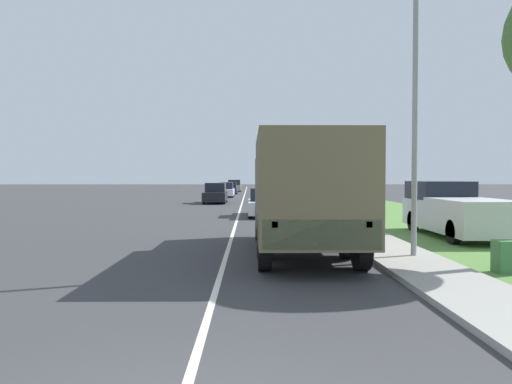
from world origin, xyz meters
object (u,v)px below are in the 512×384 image
at_px(car_fourth_ahead, 229,189).
at_px(car_third_ahead, 225,190).
at_px(car_nearest_ahead, 266,203).
at_px(military_truck, 302,190).
at_px(lamp_post, 408,70).
at_px(car_second_ahead, 216,194).
at_px(pickup_truck, 454,210).
at_px(car_farthest_ahead, 234,186).

bearing_deg(car_fourth_ahead, car_third_ahead, -90.17).
height_order(car_nearest_ahead, car_third_ahead, car_nearest_ahead).
distance_m(military_truck, car_nearest_ahead, 13.08).
distance_m(car_fourth_ahead, lamp_post, 48.10).
xyz_separation_m(car_second_ahead, lamp_post, (6.65, -26.84, 4.03)).
height_order(military_truck, pickup_truck, military_truck).
distance_m(car_third_ahead, car_fourth_ahead, 8.91).
height_order(car_second_ahead, car_third_ahead, car_second_ahead).
bearing_deg(car_fourth_ahead, car_second_ahead, -90.59).
bearing_deg(lamp_post, car_farthest_ahead, 96.10).
xyz_separation_m(car_nearest_ahead, lamp_post, (3.06, -14.01, 4.08)).
xyz_separation_m(car_third_ahead, lamp_post, (6.46, -38.58, 4.08)).
distance_m(military_truck, car_second_ahead, 26.20).
distance_m(car_nearest_ahead, lamp_post, 14.91).
bearing_deg(car_fourth_ahead, car_nearest_ahead, -84.25).
xyz_separation_m(military_truck, car_farthest_ahead, (-3.62, 56.51, -1.01)).
xyz_separation_m(car_third_ahead, car_fourth_ahead, (0.03, 8.91, -0.02)).
xyz_separation_m(car_third_ahead, car_farthest_ahead, (0.32, 18.91, 0.06)).
relative_size(car_fourth_ahead, pickup_truck, 0.70).
bearing_deg(car_third_ahead, military_truck, -84.02).
relative_size(car_nearest_ahead, car_farthest_ahead, 1.13).
distance_m(car_second_ahead, car_farthest_ahead, 30.66).
relative_size(car_third_ahead, car_farthest_ahead, 1.09).
bearing_deg(car_farthest_ahead, pickup_truck, -79.90).
height_order(car_farthest_ahead, lamp_post, lamp_post).
distance_m(car_third_ahead, car_farthest_ahead, 18.92).
bearing_deg(car_fourth_ahead, pickup_truck, -77.22).
bearing_deg(car_farthest_ahead, military_truck, -86.34).
relative_size(car_fourth_ahead, car_farthest_ahead, 0.96).
bearing_deg(car_nearest_ahead, pickup_truck, -55.39).
bearing_deg(car_third_ahead, car_second_ahead, -90.91).
xyz_separation_m(car_second_ahead, pickup_truck, (9.87, -21.94, 0.21)).
bearing_deg(military_truck, pickup_truck, 34.22).
distance_m(pickup_truck, lamp_post, 7.00).
bearing_deg(car_second_ahead, car_third_ahead, 89.09).
distance_m(car_second_ahead, car_fourth_ahead, 20.66).
bearing_deg(car_third_ahead, pickup_truck, -73.95).
bearing_deg(car_fourth_ahead, lamp_post, -82.29).
distance_m(car_nearest_ahead, car_second_ahead, 13.32).
height_order(car_second_ahead, pickup_truck, pickup_truck).
bearing_deg(military_truck, car_farthest_ahead, 93.66).
relative_size(car_second_ahead, pickup_truck, 0.81).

